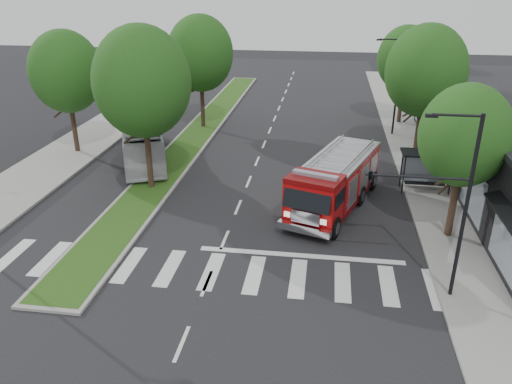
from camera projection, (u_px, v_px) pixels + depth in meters
ground at (225, 240)px, 25.82m from camera, size 140.00×140.00×0.00m
sidewalk_right at (438, 180)px, 33.23m from camera, size 5.00×80.00×0.15m
sidewalk_left at (59, 160)px, 36.75m from camera, size 5.00×80.00×0.15m
median at (198, 133)px, 42.90m from camera, size 3.00×50.00×0.15m
bus_shelter at (427, 160)px, 30.93m from camera, size 3.20×1.60×2.61m
tree_right_near at (465, 136)px, 23.93m from camera, size 4.40×4.40×8.05m
tree_right_mid at (426, 71)px, 34.42m from camera, size 5.60×5.60×9.72m
tree_right_far at (406, 59)px, 43.75m from camera, size 5.00×5.00×8.73m
tree_median_near at (142, 82)px, 29.32m from camera, size 5.80×5.80×10.16m
tree_median_far at (200, 53)px, 42.14m from camera, size 5.60×5.60×9.72m
tree_left_mid at (66, 72)px, 36.06m from camera, size 5.20×5.20×9.16m
streetlight_right_near at (444, 196)px, 19.52m from camera, size 4.08×0.22×8.00m
streetlight_right_far at (396, 83)px, 40.81m from camera, size 2.11×0.20×8.00m
fire_engine at (335, 182)px, 28.90m from camera, size 5.78×9.90×3.30m
city_bus at (142, 138)px, 36.65m from camera, size 6.70×11.32×3.11m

